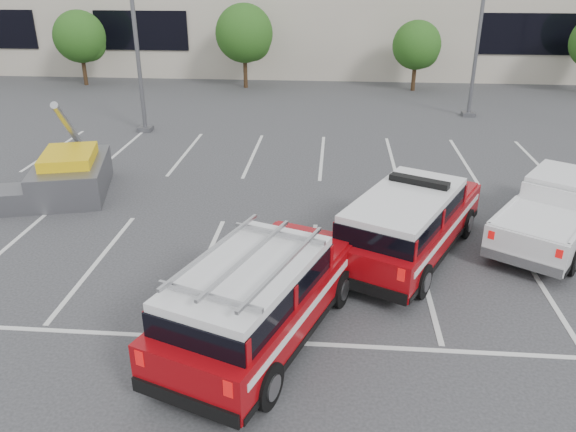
% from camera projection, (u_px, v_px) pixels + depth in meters
% --- Properties ---
extents(ground, '(120.00, 120.00, 0.00)m').
position_uv_depth(ground, '(311.00, 272.00, 13.68)').
color(ground, '#2F2F32').
rests_on(ground, ground).
extents(stall_markings, '(23.00, 15.00, 0.01)m').
position_uv_depth(stall_markings, '(318.00, 201.00, 17.77)').
color(stall_markings, silver).
rests_on(stall_markings, ground).
extents(tree_left, '(3.07, 3.07, 4.42)m').
position_uv_depth(tree_left, '(82.00, 38.00, 33.72)').
color(tree_left, '#3F2B19').
rests_on(tree_left, ground).
extents(tree_mid_left, '(3.37, 3.37, 4.85)m').
position_uv_depth(tree_mid_left, '(246.00, 35.00, 32.84)').
color(tree_mid_left, '#3F2B19').
rests_on(tree_mid_left, ground).
extents(tree_mid_right, '(2.77, 2.77, 3.99)m').
position_uv_depth(tree_mid_right, '(418.00, 47.00, 32.29)').
color(tree_mid_right, '#3F2B19').
rests_on(tree_mid_right, ground).
extents(light_pole_left, '(0.90, 0.60, 10.24)m').
position_uv_depth(light_pole_left, '(133.00, 8.00, 23.07)').
color(light_pole_left, '#59595E').
rests_on(light_pole_left, ground).
extents(light_pole_mid, '(0.90, 0.60, 10.24)m').
position_uv_depth(light_pole_mid, '(483.00, 4.00, 25.55)').
color(light_pole_mid, '#59595E').
rests_on(light_pole_mid, ground).
extents(fire_chief_suv, '(4.33, 5.93, 1.97)m').
position_uv_depth(fire_chief_suv, '(409.00, 227.00, 14.11)').
color(fire_chief_suv, maroon).
rests_on(fire_chief_suv, ground).
extents(white_pickup, '(4.68, 5.72, 1.71)m').
position_uv_depth(white_pickup, '(556.00, 214.00, 15.15)').
color(white_pickup, silver).
rests_on(white_pickup, ground).
extents(ladder_suv, '(3.83, 5.71, 2.09)m').
position_uv_depth(ladder_suv, '(260.00, 303.00, 10.91)').
color(ladder_suv, maroon).
rests_on(ladder_suv, ground).
extents(utility_rig, '(3.29, 4.16, 3.17)m').
position_uv_depth(utility_rig, '(67.00, 175.00, 18.09)').
color(utility_rig, '#59595E').
rests_on(utility_rig, ground).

